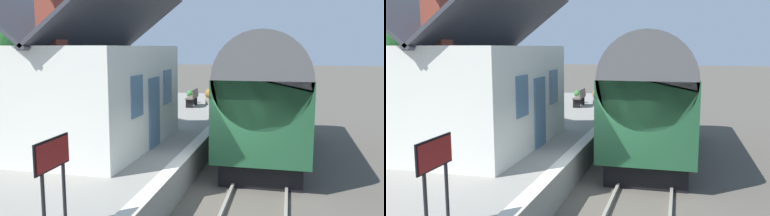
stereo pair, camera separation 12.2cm
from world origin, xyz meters
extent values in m
plane|color=#4C473F|center=(0.00, 0.00, 0.00)|extent=(160.00, 160.00, 0.00)
cube|color=gray|center=(0.00, 3.81, 0.44)|extent=(32.00, 5.63, 0.87)
cube|color=beige|center=(0.00, 1.18, 0.88)|extent=(32.00, 0.36, 0.02)
cube|color=gray|center=(0.00, -1.62, 0.07)|extent=(52.00, 0.08, 0.14)
cube|color=gray|center=(0.00, -0.18, 0.07)|extent=(52.00, 0.08, 0.14)
cube|color=black|center=(4.58, -0.90, 0.35)|extent=(7.60, 2.29, 0.70)
cube|color=#1E4C2D|center=(4.58, -0.90, 1.85)|extent=(8.26, 2.70, 2.30)
cylinder|color=#515154|center=(4.58, -0.90, 3.00)|extent=(8.26, 2.65, 2.65)
cube|color=black|center=(4.58, 0.47, 2.14)|extent=(7.02, 0.03, 0.80)
cylinder|color=black|center=(7.06, -0.90, 0.35)|extent=(0.70, 2.16, 0.70)
cylinder|color=black|center=(2.10, -0.90, 0.35)|extent=(0.70, 2.16, 0.70)
cube|color=black|center=(8.73, -0.90, 2.25)|extent=(0.04, 2.16, 0.90)
cylinder|color=#F2EDCC|center=(8.75, -0.90, 1.27)|extent=(0.06, 0.24, 0.24)
cube|color=red|center=(8.79, -0.90, 0.82)|extent=(0.16, 2.56, 0.24)
cube|color=silver|center=(1.27, 4.35, 2.38)|extent=(5.88, 4.02, 3.03)
cube|color=#38383F|center=(1.27, 3.34, 4.67)|extent=(6.38, 2.27, 1.78)
cube|color=#38383F|center=(1.27, 5.35, 4.67)|extent=(6.38, 2.27, 1.78)
cube|color=slate|center=(1.46, 2.32, 1.92)|extent=(0.90, 0.06, 2.10)
cube|color=slate|center=(0.06, 2.32, 2.57)|extent=(0.80, 0.05, 1.10)
cube|color=slate|center=(2.86, 2.32, 2.57)|extent=(0.80, 0.05, 1.10)
cube|color=brown|center=(10.06, 3.22, 1.32)|extent=(1.41, 0.45, 0.06)
cube|color=brown|center=(10.06, 3.04, 1.55)|extent=(1.40, 0.15, 0.40)
cube|color=black|center=(9.50, 3.20, 1.09)|extent=(0.07, 0.36, 0.44)
cube|color=black|center=(10.62, 3.24, 1.09)|extent=(0.07, 0.36, 0.44)
cone|color=black|center=(11.31, 3.60, 1.05)|extent=(0.34, 0.34, 0.37)
cylinder|color=black|center=(11.31, 3.60, 0.90)|extent=(0.19, 0.19, 0.06)
ellipsoid|color=#2D7233|center=(11.31, 3.60, 1.37)|extent=(0.39, 0.39, 0.38)
cube|color=#9E5138|center=(7.98, 5.50, 1.07)|extent=(0.89, 0.32, 0.39)
ellipsoid|color=#2D7233|center=(7.98, 5.50, 1.38)|extent=(0.80, 0.29, 0.29)
cylinder|color=gray|center=(11.10, 2.46, 1.05)|extent=(0.49, 0.49, 0.35)
ellipsoid|color=olive|center=(11.10, 2.46, 1.41)|extent=(0.55, 0.55, 0.56)
cylinder|color=black|center=(-4.78, 2.02, 1.42)|extent=(0.06, 0.06, 1.10)
cylinder|color=black|center=(-4.18, 2.02, 1.42)|extent=(0.06, 0.06, 1.10)
cube|color=maroon|center=(-4.48, 2.02, 2.19)|extent=(0.90, 0.06, 0.44)
cube|color=black|center=(-4.48, 2.02, 2.19)|extent=(0.96, 0.03, 0.50)
cylinder|color=#4C3828|center=(9.16, 12.22, 1.49)|extent=(0.34, 0.34, 2.98)
ellipsoid|color=#2D7233|center=(9.16, 12.22, 4.67)|extent=(4.03, 3.56, 4.83)
cylinder|color=#4C3828|center=(13.84, 13.95, 2.09)|extent=(0.40, 0.40, 4.19)
ellipsoid|color=#2D7233|center=(13.84, 13.95, 6.32)|extent=(5.04, 4.67, 6.07)
camera|label=1|loc=(-10.13, -1.60, 3.86)|focal=38.53mm
camera|label=2|loc=(-10.10, -1.72, 3.86)|focal=38.53mm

